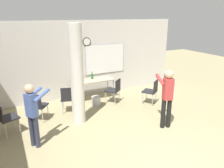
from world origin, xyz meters
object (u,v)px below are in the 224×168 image
chair_table_right (114,89)px  chair_near_pillar (37,105)px  chair_table_left (68,97)px  person_watching_back (33,111)px  person_playing_side (167,94)px  chair_by_left_wall (5,117)px  folding_table (93,81)px  bottle_on_table (92,76)px  chair_mid_room (152,90)px

chair_table_right → chair_near_pillar: (-2.62, -0.22, 0.00)m
chair_table_left → person_watching_back: bearing=-129.6°
person_playing_side → chair_by_left_wall: bearing=159.0°
folding_table → person_watching_back: (-2.36, -2.21, 0.24)m
bottle_on_table → person_playing_side: 3.15m
folding_table → person_playing_side: person_playing_side is taller
bottle_on_table → chair_near_pillar: 2.40m
bottle_on_table → chair_table_left: bearing=-143.1°
chair_table_right → chair_by_left_wall: size_ratio=1.00×
person_watching_back → person_playing_side: size_ratio=0.95×
bottle_on_table → chair_table_left: (-1.18, -0.88, -0.32)m
person_watching_back → chair_table_right: bearing=27.7°
bottle_on_table → chair_table_left: bottle_on_table is taller
folding_table → chair_near_pillar: size_ratio=1.77×
chair_by_left_wall → folding_table: bearing=24.5°
folding_table → chair_near_pillar: (-2.10, -0.91, -0.16)m
bottle_on_table → person_watching_back: 3.35m
bottle_on_table → folding_table: bearing=-101.1°
chair_table_left → person_watching_back: size_ratio=0.56×
person_playing_side → folding_table: bearing=108.9°
chair_table_right → chair_mid_room: size_ratio=1.00×
bottle_on_table → chair_table_right: (0.49, -0.83, -0.32)m
chair_table_left → chair_mid_room: size_ratio=1.00×
chair_table_left → person_watching_back: 1.94m
chair_mid_room → person_watching_back: (-3.98, -0.84, 0.40)m
bottle_on_table → chair_by_left_wall: 3.35m
chair_table_left → person_playing_side: (2.13, -2.12, 0.46)m
bottle_on_table → chair_mid_room: bottle_on_table is taller
chair_near_pillar → person_watching_back: (-0.26, -1.29, 0.40)m
bottle_on_table → chair_table_left: size_ratio=0.31×
chair_near_pillar → person_watching_back: person_watching_back is taller
chair_by_left_wall → person_playing_side: size_ratio=0.53×
chair_table_left → chair_by_left_wall: 1.91m
chair_table_left → chair_mid_room: (2.77, -0.62, 0.00)m
chair_by_left_wall → person_playing_side: person_playing_side is taller
chair_near_pillar → chair_by_left_wall: same height
folding_table → chair_mid_room: size_ratio=1.77×
chair_table_right → chair_near_pillar: bearing=-175.2°
chair_by_left_wall → chair_mid_room: bearing=-0.2°
chair_near_pillar → chair_table_right: bearing=4.8°
bottle_on_table → chair_mid_room: bearing=-43.3°
chair_near_pillar → person_playing_side: size_ratio=0.53×
person_playing_side → chair_near_pillar: bearing=147.7°
chair_by_left_wall → person_watching_back: bearing=-55.1°
folding_table → bottle_on_table: size_ratio=5.65×
chair_mid_room → person_playing_side: person_playing_side is taller
folding_table → chair_by_left_wall: size_ratio=1.77×
chair_by_left_wall → chair_near_pillar: bearing=26.9°
bottle_on_table → chair_mid_room: 2.22m
bottle_on_table → chair_by_left_wall: bottle_on_table is taller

